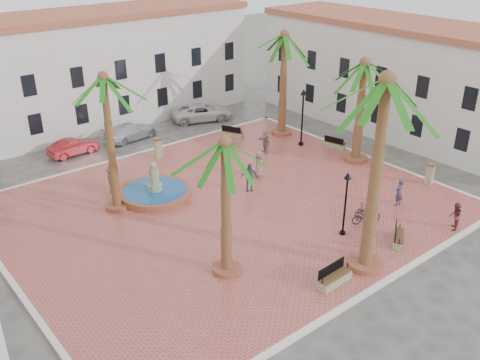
# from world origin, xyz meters

# --- Properties ---
(ground) EXTENTS (120.00, 120.00, 0.00)m
(ground) POSITION_xyz_m (0.00, 0.00, 0.00)
(ground) COLOR #56544F
(ground) RESTS_ON ground
(plaza) EXTENTS (26.00, 22.00, 0.15)m
(plaza) POSITION_xyz_m (0.00, 0.00, 0.07)
(plaza) COLOR #B8544B
(plaza) RESTS_ON ground
(kerb_n) EXTENTS (26.30, 0.30, 0.16)m
(kerb_n) POSITION_xyz_m (0.00, 11.00, 0.08)
(kerb_n) COLOR silver
(kerb_n) RESTS_ON ground
(kerb_s) EXTENTS (26.30, 0.30, 0.16)m
(kerb_s) POSITION_xyz_m (0.00, -11.00, 0.08)
(kerb_s) COLOR silver
(kerb_s) RESTS_ON ground
(kerb_e) EXTENTS (0.30, 22.30, 0.16)m
(kerb_e) POSITION_xyz_m (13.00, 0.00, 0.08)
(kerb_e) COLOR silver
(kerb_e) RESTS_ON ground
(kerb_w) EXTENTS (0.30, 22.30, 0.16)m
(kerb_w) POSITION_xyz_m (-13.00, 0.00, 0.08)
(kerb_w) COLOR silver
(kerb_w) RESTS_ON ground
(building_north) EXTENTS (30.40, 7.40, 9.50)m
(building_north) POSITION_xyz_m (-0.00, 19.99, 4.77)
(building_north) COLOR silver
(building_north) RESTS_ON ground
(building_east) EXTENTS (7.40, 26.40, 9.00)m
(building_east) POSITION_xyz_m (19.99, 2.00, 4.52)
(building_east) COLOR silver
(building_east) RESTS_ON ground
(fountain) EXTENTS (4.59, 4.59, 2.37)m
(fountain) POSITION_xyz_m (-2.82, 3.92, 0.47)
(fountain) COLOR #9A5137
(fountain) RESTS_ON plaza
(palm_nw) EXTENTS (4.62, 4.62, 8.52)m
(palm_nw) POSITION_xyz_m (-5.44, 4.05, 7.51)
(palm_nw) COLOR #9A5137
(palm_nw) RESTS_ON plaza
(palm_sw) EXTENTS (4.81, 4.81, 7.28)m
(palm_sw) POSITION_xyz_m (-4.29, -5.43, 6.30)
(palm_sw) COLOR #9A5137
(palm_sw) RESTS_ON plaza
(palm_s) EXTENTS (5.82, 5.82, 10.11)m
(palm_s) POSITION_xyz_m (1.42, -9.57, 8.84)
(palm_s) COLOR #9A5137
(palm_s) RESTS_ON plaza
(palm_e) EXTENTS (5.69, 5.69, 7.63)m
(palm_e) POSITION_xyz_m (11.74, -0.34, 6.49)
(palm_e) COLOR #9A5137
(palm_e) RESTS_ON plaza
(palm_ne) EXTENTS (5.57, 5.57, 8.52)m
(palm_ne) POSITION_xyz_m (11.25, 7.12, 7.36)
(palm_ne) COLOR #9A5137
(palm_ne) RESTS_ON plaza
(bench_s) EXTENTS (1.99, 0.68, 1.04)m
(bench_s) POSITION_xyz_m (-0.92, -9.56, 0.44)
(bench_s) COLOR gray
(bench_s) RESTS_ON plaza
(bench_se) EXTENTS (1.83, 1.49, 0.97)m
(bench_se) POSITION_xyz_m (4.65, -9.26, 0.42)
(bench_se) COLOR gray
(bench_se) RESTS_ON plaza
(bench_e) EXTENTS (0.93, 1.80, 0.91)m
(bench_e) POSITION_xyz_m (12.38, 2.25, 0.41)
(bench_e) COLOR gray
(bench_e) RESTS_ON plaza
(bench_ne) EXTENTS (1.28, 1.85, 0.94)m
(bench_ne) POSITION_xyz_m (7.66, 9.18, 0.42)
(bench_ne) COLOR gray
(bench_ne) RESTS_ON plaza
(lamppost_s) EXTENTS (0.42, 0.42, 3.83)m
(lamppost_s) POSITION_xyz_m (2.94, -6.76, 2.75)
(lamppost_s) COLOR black
(lamppost_s) RESTS_ON plaza
(lamppost_e) EXTENTS (0.49, 0.49, 4.53)m
(lamppost_e) POSITION_xyz_m (10.74, 4.31, 3.22)
(lamppost_e) COLOR black
(lamppost_e) RESTS_ON plaza
(bollard_se) EXTENTS (0.55, 0.55, 1.36)m
(bollard_se) POSITION_xyz_m (2.21, -9.15, 0.85)
(bollard_se) COLOR gray
(bollard_se) RESTS_ON plaza
(bollard_n) EXTENTS (0.66, 0.66, 1.54)m
(bollard_n) POSITION_xyz_m (0.66, 9.23, 0.95)
(bollard_n) COLOR gray
(bollard_n) RESTS_ON plaza
(bollard_e) EXTENTS (0.60, 0.60, 1.48)m
(bollard_e) POSITION_xyz_m (12.35, -6.13, 0.92)
(bollard_e) COLOR gray
(bollard_e) RESTS_ON plaza
(litter_bin) EXTENTS (0.35, 0.35, 0.67)m
(litter_bin) POSITION_xyz_m (2.82, -8.53, 0.49)
(litter_bin) COLOR black
(litter_bin) RESTS_ON plaza
(cyclist_a) EXTENTS (0.66, 0.44, 1.77)m
(cyclist_a) POSITION_xyz_m (8.23, -6.62, 1.03)
(cyclist_a) COLOR #31334C
(cyclist_a) RESTS_ON plaza
(bicycle_a) EXTENTS (1.89, 1.29, 0.94)m
(bicycle_a) POSITION_xyz_m (4.93, -6.79, 0.62)
(bicycle_a) COLOR black
(bicycle_a) RESTS_ON plaza
(cyclist_b) EXTENTS (1.01, 0.95, 1.66)m
(cyclist_b) POSITION_xyz_m (8.24, -10.40, 0.98)
(cyclist_b) COLOR brown
(cyclist_b) RESTS_ON plaza
(bicycle_b) EXTENTS (1.61, 0.55, 0.96)m
(bicycle_b) POSITION_xyz_m (5.56, -6.13, 0.63)
(bicycle_b) COLOR black
(bicycle_b) RESTS_ON plaza
(pedestrian_fountain_a) EXTENTS (1.10, 1.03, 1.90)m
(pedestrian_fountain_a) POSITION_xyz_m (4.25, 1.95, 1.10)
(pedestrian_fountain_a) COLOR #8E6754
(pedestrian_fountain_a) RESTS_ON plaza
(pedestrian_fountain_b) EXTENTS (1.20, 1.01, 1.92)m
(pedestrian_fountain_b) POSITION_xyz_m (2.39, 0.77, 1.11)
(pedestrian_fountain_b) COLOR #3D4F64
(pedestrian_fountain_b) RESTS_ON plaza
(pedestrian_north) EXTENTS (0.83, 1.26, 1.82)m
(pedestrian_north) POSITION_xyz_m (-4.68, 6.15, 1.06)
(pedestrian_north) COLOR #504F55
(pedestrian_north) RESTS_ON plaza
(pedestrian_east) EXTENTS (0.76, 1.61, 1.67)m
(pedestrian_east) POSITION_xyz_m (7.51, 4.93, 0.99)
(pedestrian_east) COLOR #78685B
(pedestrian_east) RESTS_ON plaza
(car_red) EXTENTS (3.89, 1.57, 1.26)m
(car_red) POSITION_xyz_m (-3.87, 14.12, 0.63)
(car_red) COLOR maroon
(car_red) RESTS_ON ground
(car_silver) EXTENTS (4.84, 2.55, 1.34)m
(car_silver) POSITION_xyz_m (1.08, 14.28, 0.67)
(car_silver) COLOR silver
(car_silver) RESTS_ON ground
(car_white) EXTENTS (5.87, 4.18, 1.49)m
(car_white) POSITION_xyz_m (8.37, 14.49, 0.74)
(car_white) COLOR silver
(car_white) RESTS_ON ground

